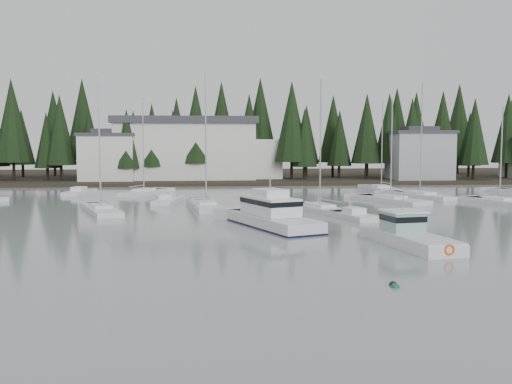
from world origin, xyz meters
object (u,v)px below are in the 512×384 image
(harbor_inn, at_px, (198,149))
(sailboat_1, at_px, (206,208))
(sailboat_0, at_px, (390,201))
(runabout_1, at_px, (354,218))
(sailboat_11, at_px, (381,190))
(house_east_a, at_px, (419,154))
(sailboat_10, at_px, (320,210))
(lobster_boat_teal, at_px, (411,238))
(runabout_4, at_px, (168,202))
(sailboat_12, at_px, (420,197))
(sailboat_6, at_px, (144,194))
(runabout_3, at_px, (79,193))
(house_west, at_px, (108,156))
(cabin_cruiser_center, at_px, (272,218))
(sailboat_2, at_px, (499,203))
(sailboat_8, at_px, (101,211))

(harbor_inn, distance_m, sailboat_1, 43.61)
(sailboat_0, bearing_deg, runabout_1, 128.12)
(sailboat_1, relative_size, sailboat_11, 1.09)
(house_east_a, distance_m, sailboat_10, 50.04)
(lobster_boat_teal, relative_size, runabout_4, 1.12)
(runabout_1, bearing_deg, house_east_a, -44.44)
(harbor_inn, bearing_deg, sailboat_12, -49.84)
(harbor_inn, distance_m, sailboat_6, 27.23)
(sailboat_10, xyz_separation_m, runabout_3, (-28.01, 21.42, 0.06))
(sailboat_1, distance_m, runabout_4, 7.25)
(house_west, bearing_deg, lobster_boat_teal, -64.63)
(house_west, distance_m, harbor_inn, 15.45)
(sailboat_12, relative_size, runabout_4, 2.04)
(sailboat_0, bearing_deg, harbor_inn, 7.89)
(sailboat_10, height_order, runabout_3, sailboat_10)
(cabin_cruiser_center, bearing_deg, sailboat_12, -63.00)
(sailboat_1, bearing_deg, house_east_a, -50.40)
(lobster_boat_teal, xyz_separation_m, sailboat_0, (7.87, 28.25, -0.46))
(sailboat_10, bearing_deg, sailboat_2, -95.28)
(harbor_inn, height_order, sailboat_0, sailboat_0)
(sailboat_11, bearing_deg, sailboat_6, 95.21)
(harbor_inn, bearing_deg, sailboat_10, -74.68)
(runabout_1, xyz_separation_m, runabout_3, (-29.88, 27.51, 0.00))
(sailboat_0, relative_size, sailboat_2, 1.09)
(cabin_cruiser_center, relative_size, sailboat_0, 0.92)
(runabout_1, bearing_deg, harbor_inn, -2.31)
(cabin_cruiser_center, bearing_deg, sailboat_1, -0.01)
(house_west, relative_size, cabin_cruiser_center, 0.84)
(sailboat_0, xyz_separation_m, sailboat_12, (5.36, 4.89, 0.02))
(runabout_3, bearing_deg, sailboat_12, -89.67)
(house_west, bearing_deg, sailboat_10, -57.31)
(sailboat_2, xyz_separation_m, sailboat_11, (-7.40, 19.49, 0.02))
(runabout_3, bearing_deg, cabin_cruiser_center, -134.26)
(sailboat_6, relative_size, sailboat_11, 0.99)
(house_east_a, distance_m, sailboat_12, 31.32)
(runabout_1, bearing_deg, sailboat_2, -77.78)
(house_west, bearing_deg, sailboat_1, -67.35)
(runabout_3, xyz_separation_m, runabout_4, (12.46, -12.10, 0.00))
(sailboat_1, distance_m, sailboat_8, 10.53)
(lobster_boat_teal, height_order, sailboat_2, sailboat_2)
(runabout_3, relative_size, runabout_4, 0.91)
(sailboat_8, bearing_deg, lobster_boat_teal, -151.21)
(sailboat_8, relative_size, sailboat_11, 1.03)
(house_east_a, relative_size, lobster_boat_teal, 1.31)
(sailboat_10, bearing_deg, sailboat_1, 53.72)
(harbor_inn, bearing_deg, house_west, -167.48)
(sailboat_12, bearing_deg, sailboat_11, -15.49)
(house_west, distance_m, lobster_boat_teal, 69.98)
(sailboat_6, bearing_deg, sailboat_10, -113.86)
(house_west, distance_m, sailboat_8, 43.08)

